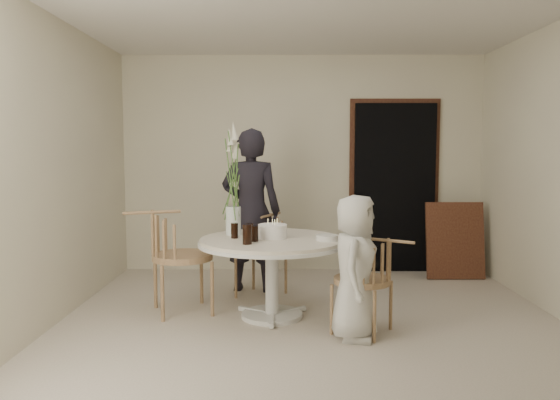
{
  "coord_description": "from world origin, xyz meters",
  "views": [
    {
      "loc": [
        -0.26,
        -4.63,
        1.53
      ],
      "look_at": [
        -0.28,
        0.3,
        1.07
      ],
      "focal_mm": 35.0,
      "sensor_mm": 36.0,
      "label": 1
    }
  ],
  "objects_px": {
    "boy": "(355,267)",
    "birthday_cake": "(273,231)",
    "chair_far": "(266,242)",
    "girl": "(251,210)",
    "chair_right": "(375,272)",
    "chair_left": "(168,246)",
    "table": "(272,251)",
    "flower_vase": "(233,191)"
  },
  "relations": [
    {
      "from": "boy",
      "to": "birthday_cake",
      "type": "xyz_separation_m",
      "value": [
        -0.67,
        0.58,
        0.21
      ]
    },
    {
      "from": "chair_far",
      "to": "boy",
      "type": "relative_size",
      "value": 0.72
    },
    {
      "from": "girl",
      "to": "birthday_cake",
      "type": "relative_size",
      "value": 6.7
    },
    {
      "from": "chair_far",
      "to": "chair_right",
      "type": "distance_m",
      "value": 1.6
    },
    {
      "from": "chair_left",
      "to": "boy",
      "type": "bearing_deg",
      "value": -132.77
    },
    {
      "from": "chair_right",
      "to": "girl",
      "type": "xyz_separation_m",
      "value": [
        -1.1,
        1.41,
        0.35
      ]
    },
    {
      "from": "table",
      "to": "chair_left",
      "type": "bearing_deg",
      "value": 173.77
    },
    {
      "from": "girl",
      "to": "boy",
      "type": "height_order",
      "value": "girl"
    },
    {
      "from": "chair_far",
      "to": "chair_right",
      "type": "relative_size",
      "value": 1.04
    },
    {
      "from": "chair_far",
      "to": "girl",
      "type": "xyz_separation_m",
      "value": [
        -0.17,
        0.11,
        0.33
      ]
    },
    {
      "from": "table",
      "to": "chair_far",
      "type": "height_order",
      "value": "chair_far"
    },
    {
      "from": "chair_left",
      "to": "girl",
      "type": "height_order",
      "value": "girl"
    },
    {
      "from": "birthday_cake",
      "to": "girl",
      "type": "bearing_deg",
      "value": 104.83
    },
    {
      "from": "chair_left",
      "to": "flower_vase",
      "type": "bearing_deg",
      "value": -100.41
    },
    {
      "from": "chair_far",
      "to": "chair_right",
      "type": "height_order",
      "value": "chair_far"
    },
    {
      "from": "table",
      "to": "birthday_cake",
      "type": "height_order",
      "value": "birthday_cake"
    },
    {
      "from": "girl",
      "to": "flower_vase",
      "type": "distance_m",
      "value": 0.79
    },
    {
      "from": "chair_right",
      "to": "birthday_cake",
      "type": "xyz_separation_m",
      "value": [
        -0.85,
        0.48,
        0.26
      ]
    },
    {
      "from": "chair_right",
      "to": "chair_left",
      "type": "distance_m",
      "value": 1.92
    },
    {
      "from": "chair_right",
      "to": "chair_left",
      "type": "relative_size",
      "value": 0.83
    },
    {
      "from": "table",
      "to": "girl",
      "type": "xyz_separation_m",
      "value": [
        -0.24,
        0.95,
        0.26
      ]
    },
    {
      "from": "chair_right",
      "to": "girl",
      "type": "relative_size",
      "value": 0.47
    },
    {
      "from": "flower_vase",
      "to": "chair_left",
      "type": "bearing_deg",
      "value": -169.64
    },
    {
      "from": "girl",
      "to": "flower_vase",
      "type": "relative_size",
      "value": 1.65
    },
    {
      "from": "chair_far",
      "to": "boy",
      "type": "distance_m",
      "value": 1.59
    },
    {
      "from": "boy",
      "to": "birthday_cake",
      "type": "relative_size",
      "value": 4.48
    },
    {
      "from": "boy",
      "to": "birthday_cake",
      "type": "distance_m",
      "value": 0.91
    },
    {
      "from": "girl",
      "to": "chair_right",
      "type": "bearing_deg",
      "value": 134.69
    },
    {
      "from": "girl",
      "to": "birthday_cake",
      "type": "xyz_separation_m",
      "value": [
        0.25,
        -0.93,
        -0.08
      ]
    },
    {
      "from": "girl",
      "to": "chair_far",
      "type": "bearing_deg",
      "value": 153.16
    },
    {
      "from": "table",
      "to": "flower_vase",
      "type": "bearing_deg",
      "value": 149.5
    },
    {
      "from": "table",
      "to": "chair_left",
      "type": "distance_m",
      "value": 0.98
    },
    {
      "from": "chair_left",
      "to": "girl",
      "type": "xyz_separation_m",
      "value": [
        0.73,
        0.84,
        0.24
      ]
    },
    {
      "from": "chair_right",
      "to": "flower_vase",
      "type": "relative_size",
      "value": 0.77
    },
    {
      "from": "flower_vase",
      "to": "chair_right",
      "type": "bearing_deg",
      "value": -29.07
    },
    {
      "from": "chair_right",
      "to": "table",
      "type": "bearing_deg",
      "value": -87.42
    },
    {
      "from": "chair_far",
      "to": "birthday_cake",
      "type": "distance_m",
      "value": 0.86
    },
    {
      "from": "flower_vase",
      "to": "boy",
      "type": "bearing_deg",
      "value": -36.6
    },
    {
      "from": "chair_right",
      "to": "chair_left",
      "type": "bearing_deg",
      "value": -76.32
    },
    {
      "from": "birthday_cake",
      "to": "flower_vase",
      "type": "distance_m",
      "value": 0.55
    },
    {
      "from": "chair_far",
      "to": "boy",
      "type": "xyz_separation_m",
      "value": [
        0.75,
        -1.4,
        0.04
      ]
    },
    {
      "from": "table",
      "to": "chair_far",
      "type": "xyz_separation_m",
      "value": [
        -0.08,
        0.84,
        -0.07
      ]
    }
  ]
}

